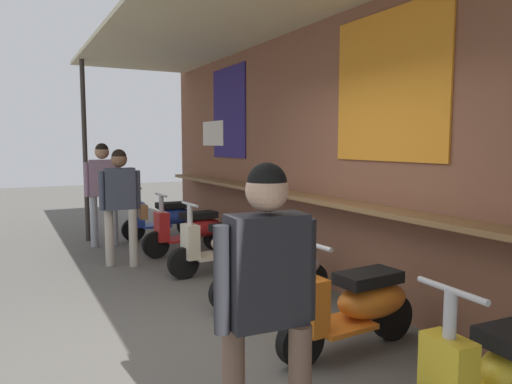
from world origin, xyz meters
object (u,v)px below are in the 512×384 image
Objects in this scene: scooter_orange at (357,305)px; shopper_passing at (267,287)px; scooter_yellow at (509,374)px; scooter_cream at (224,244)px; scooter_red at (192,229)px; scooter_silver at (278,268)px; shopper_browsing at (104,183)px; scooter_blue at (166,217)px; shopper_with_handbag at (121,196)px.

shopper_passing is at bearing 31.06° from scooter_orange.
shopper_passing is at bearing -12.43° from scooter_yellow.
scooter_cream is 2.71m from scooter_orange.
shopper_passing reaches higher than scooter_red.
scooter_silver is 1.30m from scooter_orange.
shopper_browsing is (-1.19, -1.09, 0.67)m from scooter_red.
scooter_red is 2.65m from scooter_silver.
shopper_browsing reaches higher than scooter_red.
scooter_yellow is at bearing 92.45° from scooter_blue.
shopper_with_handbag is at bearing -44.23° from scooter_cream.
scooter_red is at bearing 92.45° from scooter_blue.
scooter_red is 1.00× the size of scooter_cream.
scooter_blue is 2.59m from scooter_cream.
shopper_with_handbag is 1.45m from shopper_browsing.
scooter_red is 1.00× the size of scooter_yellow.
scooter_red is 1.24m from scooter_cream.
scooter_red is at bearing -73.07° from shopper_with_handbag.
scooter_red is (1.35, 0.00, 0.00)m from scooter_blue.
scooter_blue is 1.00× the size of scooter_silver.
scooter_orange is at bearing -86.51° from scooter_yellow.
scooter_orange is 3.90m from shopper_with_handbag.
scooter_cream is 4.06m from scooter_yellow.
scooter_red is 0.86× the size of shopper_with_handbag.
scooter_yellow is 6.61m from shopper_browsing.
scooter_blue and scooter_yellow have the same top height.
scooter_blue is 6.43m from shopper_passing.
scooter_blue and scooter_orange have the same top height.
shopper_with_handbag reaches higher than scooter_yellow.
shopper_with_handbag is at bearing 57.67° from scooter_blue.
shopper_browsing is (-1.44, 0.03, 0.06)m from shopper_with_handbag.
scooter_silver is at bearing -27.47° from shopper_passing.
scooter_yellow is (1.34, -0.00, 0.00)m from scooter_orange.
scooter_cream is 1.00× the size of scooter_yellow.
scooter_cream is at bearing 92.45° from scooter_blue.
shopper_passing reaches higher than scooter_orange.
scooter_silver is 2.71m from shopper_with_handbag.
scooter_cream is (2.59, -0.00, 0.00)m from scooter_blue.
scooter_red and scooter_orange have the same top height.
scooter_silver is at bearing -153.77° from shopper_browsing.
shopper_browsing reaches higher than scooter_cream.
scooter_cream is 3.96m from shopper_passing.
shopper_browsing is at bearing 11.16° from scooter_blue.
scooter_yellow is (5.29, -0.00, 0.00)m from scooter_red.
shopper_passing is (2.24, -1.39, 0.61)m from scooter_silver.
shopper_with_handbag is (-0.98, -1.12, 0.61)m from scooter_cream.
scooter_silver and scooter_orange have the same top height.
scooter_orange is 0.86× the size of shopper_with_handbag.
scooter_red and scooter_yellow have the same top height.
scooter_cream is at bearing -127.17° from shopper_with_handbag.
shopper_browsing is at bearing -76.95° from scooter_yellow.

